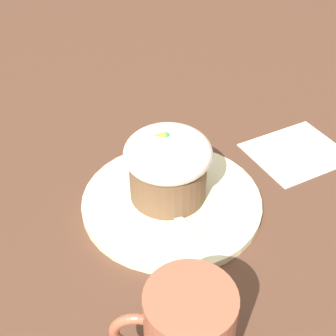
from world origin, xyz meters
TOP-DOWN VIEW (x-y plane):
  - ground_plane at (0.00, 0.00)m, footprint 4.00×4.00m
  - dessert_plate at (0.00, 0.00)m, footprint 0.24×0.24m
  - carrot_cake at (0.01, -0.01)m, footprint 0.11×0.11m
  - spoon at (0.00, 0.02)m, footprint 0.09×0.10m
  - coffee_cup at (-0.02, 0.22)m, footprint 0.11×0.08m
  - paper_napkin at (-0.18, -0.12)m, footprint 0.18×0.17m

SIDE VIEW (x-z plane):
  - ground_plane at x=0.00m, z-range 0.00..0.00m
  - paper_napkin at x=-0.18m, z-range 0.00..0.00m
  - dessert_plate at x=0.00m, z-range 0.00..0.01m
  - spoon at x=0.00m, z-range 0.01..0.02m
  - coffee_cup at x=-0.02m, z-range 0.00..0.11m
  - carrot_cake at x=0.01m, z-range 0.01..0.11m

